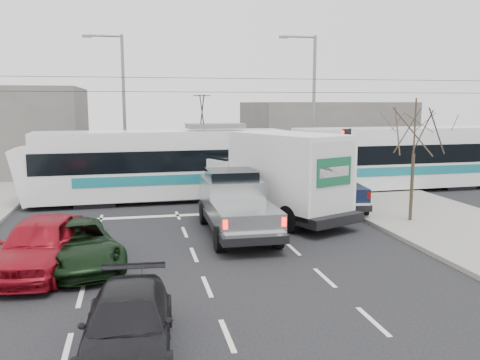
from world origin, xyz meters
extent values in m
plane|color=black|center=(0.00, 0.00, 0.00)|extent=(120.00, 120.00, 0.00)
cube|color=gray|center=(9.00, 0.00, 0.07)|extent=(6.00, 60.00, 0.15)
cube|color=#33302D|center=(0.00, 10.00, 0.01)|extent=(60.00, 1.60, 0.03)
cube|color=slate|center=(12.00, 24.00, 2.50)|extent=(12.00, 10.00, 5.00)
cylinder|color=#47382B|center=(7.60, 2.50, 1.52)|extent=(0.14, 0.14, 2.75)
cylinder|color=#47382B|center=(7.60, 2.50, 4.03)|extent=(0.07, 0.07, 2.25)
cylinder|color=black|center=(6.60, 6.50, 1.95)|extent=(0.12, 0.12, 3.60)
cube|color=black|center=(6.40, 6.50, 3.25)|extent=(0.28, 0.28, 0.95)
cylinder|color=#FF0C07|center=(6.25, 6.50, 3.55)|extent=(0.06, 0.20, 0.20)
cylinder|color=orange|center=(6.25, 6.50, 3.25)|extent=(0.06, 0.20, 0.20)
cylinder|color=#05330C|center=(6.25, 6.50, 2.95)|extent=(0.06, 0.20, 0.20)
cube|color=white|center=(6.58, 6.35, 2.45)|extent=(0.02, 0.30, 0.40)
cylinder|color=slate|center=(7.50, 14.00, 4.50)|extent=(0.20, 0.20, 9.00)
cylinder|color=slate|center=(6.50, 14.00, 8.90)|extent=(2.00, 0.14, 0.14)
cube|color=slate|center=(5.50, 14.00, 8.85)|extent=(0.55, 0.25, 0.14)
cylinder|color=slate|center=(-4.00, 16.00, 4.50)|extent=(0.20, 0.20, 9.00)
cylinder|color=slate|center=(-5.00, 16.00, 8.90)|extent=(2.00, 0.14, 0.14)
cube|color=slate|center=(-6.00, 16.00, 8.85)|extent=(0.55, 0.25, 0.14)
cylinder|color=black|center=(0.00, 10.00, 5.50)|extent=(60.00, 0.03, 0.03)
cylinder|color=black|center=(0.00, 10.00, 6.20)|extent=(60.00, 0.03, 0.03)
cube|color=white|center=(-2.09, 9.59, 1.00)|extent=(12.53, 3.13, 1.51)
cube|color=black|center=(-2.09, 9.59, 2.16)|extent=(12.60, 3.16, 1.03)
cube|color=white|center=(-2.09, 9.59, 3.09)|extent=(12.53, 3.03, 0.96)
cube|color=#186E79|center=(-2.03, 8.27, 1.27)|extent=(8.70, 0.39, 0.48)
cube|color=white|center=(11.42, 10.16, 1.00)|extent=(12.53, 3.13, 1.51)
cube|color=black|center=(11.42, 10.16, 2.16)|extent=(12.60, 3.16, 1.03)
cube|color=white|center=(11.42, 10.16, 3.09)|extent=(12.53, 3.03, 0.96)
cube|color=#186E79|center=(11.47, 8.85, 1.27)|extent=(8.70, 0.39, 0.48)
cylinder|color=black|center=(4.66, 9.88, 1.95)|extent=(1.07, 2.54, 2.50)
cube|color=slate|center=(0.61, 9.70, 3.78)|extent=(2.96, 1.69, 0.24)
cube|color=black|center=(-5.46, 9.44, 0.17)|extent=(2.02, 2.30, 0.35)
cube|color=black|center=(2.64, 9.79, 0.17)|extent=(2.02, 2.30, 0.35)
cube|color=black|center=(6.69, 9.96, 0.17)|extent=(2.02, 2.30, 0.35)
cube|color=black|center=(14.79, 10.31, 0.17)|extent=(2.02, 2.30, 0.35)
cube|color=black|center=(0.22, 2.18, 0.60)|extent=(2.25, 6.37, 0.27)
cube|color=#A1A4A6|center=(0.23, 3.32, 1.37)|extent=(2.17, 2.69, 1.26)
cube|color=black|center=(0.23, 3.43, 2.02)|extent=(1.88, 1.92, 0.60)
cube|color=#A1A4A6|center=(0.24, 4.85, 1.12)|extent=(2.09, 1.16, 0.60)
cube|color=#A1A4A6|center=(0.20, 0.79, 1.04)|extent=(2.17, 2.88, 0.71)
cube|color=silver|center=(0.19, -0.86, 0.74)|extent=(2.01, 0.22, 0.20)
cube|color=#FF0C07|center=(-0.78, -0.73, 1.15)|extent=(0.15, 0.09, 0.31)
cube|color=#FF0C07|center=(1.15, -0.75, 1.15)|extent=(0.15, 0.09, 0.31)
cylinder|color=black|center=(-0.77, 4.22, 0.44)|extent=(0.32, 0.88, 0.88)
cylinder|color=black|center=(1.24, 4.20, 0.44)|extent=(0.32, 0.88, 0.88)
cylinder|color=black|center=(-0.81, 0.16, 0.44)|extent=(0.32, 0.88, 0.88)
cylinder|color=black|center=(1.20, 0.14, 0.44)|extent=(0.32, 0.88, 0.88)
cube|color=black|center=(2.43, 4.52, 0.58)|extent=(5.36, 7.84, 0.37)
cube|color=white|center=(1.28, 7.10, 1.49)|extent=(2.94, 2.62, 1.70)
cube|color=black|center=(1.22, 7.24, 2.13)|extent=(2.40, 1.94, 0.64)
cube|color=silver|center=(2.74, 3.84, 2.15)|extent=(4.39, 5.66, 3.14)
cube|color=silver|center=(3.76, 1.54, 2.15)|extent=(2.07, 0.96, 2.76)
cube|color=#125031|center=(3.78, 1.50, 2.40)|extent=(1.64, 0.75, 1.07)
cube|color=black|center=(3.86, 1.32, 0.48)|extent=(2.21, 1.18, 0.19)
cylinder|color=black|center=(0.44, 6.24, 0.48)|extent=(0.68, 1.00, 0.96)
cylinder|color=black|center=(2.49, 7.15, 0.48)|extent=(0.68, 1.00, 0.96)
cylinder|color=black|center=(2.26, 2.16, 0.53)|extent=(0.72, 1.10, 1.06)
cylinder|color=black|center=(4.31, 3.07, 0.53)|extent=(0.72, 1.10, 1.06)
cube|color=black|center=(5.50, 5.77, 0.59)|extent=(2.62, 5.54, 0.27)
cube|color=black|center=(5.62, 6.72, 1.33)|extent=(2.20, 2.46, 1.23)
cube|color=black|center=(5.63, 6.82, 1.97)|extent=(1.86, 1.80, 0.59)
cube|color=black|center=(5.78, 7.99, 1.09)|extent=(1.98, 1.19, 0.59)
cube|color=black|center=(5.35, 4.60, 1.01)|extent=(2.22, 2.62, 0.69)
cube|color=silver|center=(5.18, 3.23, 0.72)|extent=(1.82, 0.42, 0.19)
cube|color=#590505|center=(4.33, 3.44, 1.12)|extent=(0.16, 0.10, 0.30)
cube|color=#590505|center=(6.05, 3.23, 1.12)|extent=(0.16, 0.10, 0.30)
cylinder|color=black|center=(4.81, 7.57, 0.43)|extent=(0.40, 0.88, 0.85)
cylinder|color=black|center=(6.61, 7.35, 0.43)|extent=(0.40, 0.88, 0.85)
cylinder|color=black|center=(4.39, 4.19, 0.43)|extent=(0.40, 0.88, 0.85)
cylinder|color=black|center=(6.19, 3.96, 0.43)|extent=(0.40, 0.88, 0.85)
imported|color=black|center=(-5.35, -0.39, 0.68)|extent=(3.43, 5.33, 1.37)
imported|color=maroon|center=(-6.31, -0.73, 0.83)|extent=(2.68, 5.12, 1.66)
imported|color=black|center=(-3.76, -6.43, 0.63)|extent=(2.03, 4.43, 1.26)
camera|label=1|loc=(-3.56, -16.12, 4.96)|focal=38.00mm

